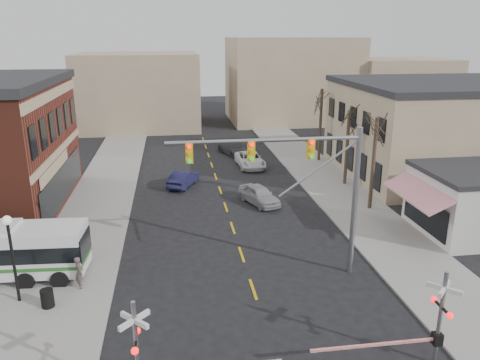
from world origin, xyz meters
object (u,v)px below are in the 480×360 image
Objects in this scene: trash_bin at (47,298)px; car_a at (259,195)px; rr_crossing_west at (150,353)px; rr_crossing_east at (430,320)px; car_b at (183,178)px; car_d at (233,148)px; car_c at (250,160)px; traffic_signal_mast at (306,173)px; pedestrian_far at (47,233)px; pedestrian_near at (79,272)px; street_lamp at (10,241)px.

trash_bin is 0.21× the size of car_a.
rr_crossing_east is (10.52, 0.37, 0.00)m from rr_crossing_west.
rr_crossing_east reaches higher than trash_bin.
rr_crossing_east is 1.34× the size of car_a.
car_d is at bearing -94.58° from car_b.
traffic_signal_mast is at bearing -95.04° from car_c.
rr_crossing_west is at bearing 109.68° from car_b.
pedestrian_far is at bearing -143.67° from car_d.
pedestrian_near reaches higher than car_d.
car_b is at bearing 85.69° from rr_crossing_west.
car_c is (8.48, 29.68, -1.26)m from rr_crossing_west.
car_b reaches higher than trash_bin.
trash_bin is 7.12m from pedestrian_far.
rr_crossing_east is 21.63m from pedestrian_far.
car_b is at bearing 116.02° from car_a.
pedestrian_near reaches higher than car_a.
car_d is 29.03m from pedestrian_near.
car_a is (14.01, 11.98, -2.54)m from street_lamp.
street_lamp reaches higher than car_c.
pedestrian_far is at bearing 102.97° from trash_bin.
car_d is (-0.14, 26.94, -5.05)m from traffic_signal_mast.
trash_bin is at bearing 127.66° from rr_crossing_west.
rr_crossing_west reaches higher than pedestrian_near.
rr_crossing_west reaches higher than car_c.
traffic_signal_mast is 11.65m from rr_crossing_west.
pedestrian_far is at bearing -178.81° from car_a.
rr_crossing_west is at bearing -176.39° from pedestrian_near.
pedestrian_near is at bearing 115.25° from rr_crossing_west.
rr_crossing_west is at bearing -108.79° from car_c.
pedestrian_near is at bearing 17.62° from street_lamp.
pedestrian_far is (-1.60, 6.93, 0.42)m from trash_bin.
rr_crossing_east is 3.31× the size of pedestrian_near.
pedestrian_far is at bearing 158.81° from traffic_signal_mast.
traffic_signal_mast reaches higher than trash_bin.
traffic_signal_mast is at bearing 6.22° from trash_bin.
street_lamp is (-14.21, -0.64, -2.47)m from traffic_signal_mast.
rr_crossing_east is at bearing -22.08° from street_lamp.
rr_crossing_west reaches higher than car_a.
rr_crossing_east reaches higher than pedestrian_far.
traffic_signal_mast is 2.23× the size of street_lamp.
pedestrian_far is (-17.18, 13.11, -0.99)m from rr_crossing_east.
car_b is (-5.61, 5.20, -0.04)m from car_a.
pedestrian_far reaches higher than trash_bin.
rr_crossing_west is at bearing -107.73° from pedestrian_far.
car_a is at bearing 161.14° from car_b.
rr_crossing_west is 30.89m from car_c.
trash_bin is 19.21m from car_b.
trash_bin is 2.05m from pedestrian_near.
car_c is at bearing -99.53° from car_d.
car_b is at bearing 109.79° from rr_crossing_east.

